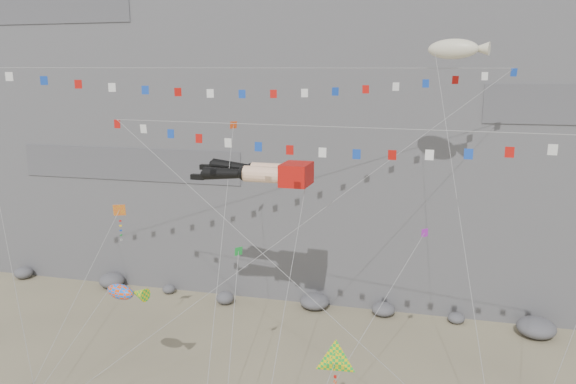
% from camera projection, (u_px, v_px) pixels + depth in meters
% --- Properties ---
extents(cliff, '(80.00, 28.00, 50.00)m').
position_uv_depth(cliff, '(346.00, 27.00, 58.51)').
color(cliff, slate).
rests_on(cliff, ground).
extents(talus_boulders, '(60.00, 3.00, 1.20)m').
position_uv_depth(talus_boulders, '(315.00, 302.00, 49.38)').
color(talus_boulders, '#5D5E62').
rests_on(talus_boulders, ground).
extents(legs_kite, '(8.68, 16.85, 20.65)m').
position_uv_depth(legs_kite, '(264.00, 173.00, 37.46)').
color(legs_kite, red).
rests_on(legs_kite, ground).
extents(flag_banner_upper, '(33.13, 16.63, 25.43)m').
position_uv_depth(flag_banner_upper, '(257.00, 68.00, 36.64)').
color(flag_banner_upper, red).
rests_on(flag_banner_upper, ground).
extents(flag_banner_lower, '(29.39, 6.01, 20.48)m').
position_uv_depth(flag_banner_lower, '(340.00, 127.00, 31.08)').
color(flag_banner_lower, red).
rests_on(flag_banner_lower, ground).
extents(harlequin_kite, '(3.12, 10.50, 14.85)m').
position_uv_depth(harlequin_kite, '(119.00, 211.00, 38.27)').
color(harlequin_kite, red).
rests_on(harlequin_kite, ground).
extents(fish_windsock, '(6.89, 4.54, 9.47)m').
position_uv_depth(fish_windsock, '(120.00, 292.00, 34.33)').
color(fish_windsock, '#F94B0C').
rests_on(fish_windsock, ground).
extents(delta_kite, '(3.02, 7.56, 9.02)m').
position_uv_depth(delta_kite, '(335.00, 362.00, 29.98)').
color(delta_kite, yellow).
rests_on(delta_kite, ground).
extents(blimp_windsock, '(5.41, 13.08, 25.02)m').
position_uv_depth(blimp_windsock, '(453.00, 50.00, 36.05)').
color(blimp_windsock, beige).
rests_on(blimp_windsock, ground).
extents(small_kite_a, '(4.25, 17.12, 23.69)m').
position_uv_depth(small_kite_a, '(233.00, 131.00, 39.70)').
color(small_kite_a, '#E64813').
rests_on(small_kite_a, ground).
extents(small_kite_b, '(7.54, 12.55, 17.35)m').
position_uv_depth(small_kite_b, '(422.00, 237.00, 34.66)').
color(small_kite_b, purple).
rests_on(small_kite_b, ground).
extents(small_kite_c, '(2.34, 8.92, 13.01)m').
position_uv_depth(small_kite_c, '(238.00, 254.00, 33.28)').
color(small_kite_c, green).
rests_on(small_kite_c, ground).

